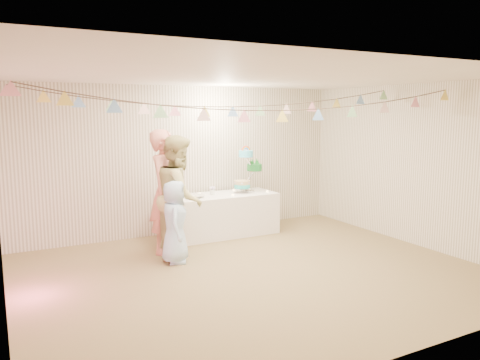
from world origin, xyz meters
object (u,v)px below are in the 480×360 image
table (222,215)px  person_child (175,222)px  cake_stand (248,169)px  person_adult_a (166,191)px  person_adult_b (179,196)px

table → person_child: 1.66m
cake_stand → person_child: (-1.81, -1.11, -0.54)m
cake_stand → person_adult_a: bearing=-162.3°
cake_stand → person_adult_b: (-1.63, -0.83, -0.23)m
cake_stand → person_child: bearing=-148.5°
person_adult_a → person_adult_b: bearing=-115.7°
table → person_child: size_ratio=1.62×
table → person_adult_a: bearing=-157.0°
person_adult_a → person_adult_b: (0.12, -0.27, -0.04)m
cake_stand → person_adult_a: person_adult_a is taller
person_adult_a → person_child: (-0.06, -0.55, -0.35)m
person_adult_a → person_child: bearing=-146.0°
table → person_adult_a: person_adult_a is taller
person_adult_a → person_adult_b: size_ratio=1.04×
table → person_adult_b: size_ratio=1.06×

